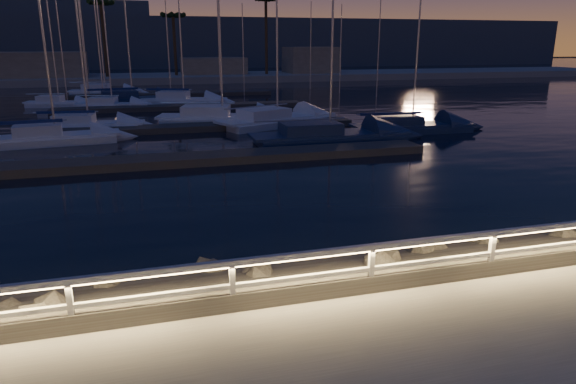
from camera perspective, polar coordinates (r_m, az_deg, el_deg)
The scene contains 21 objects.
ground at distance 11.09m, azimuth 4.32°, elevation -11.43°, with size 400.00×400.00×0.00m, color #AEA99D.
harbor_water at distance 41.03m, azimuth -10.89°, elevation 7.38°, with size 400.00×440.00×0.60m.
guard_rail at distance 10.74m, azimuth 4.06°, elevation -7.82°, with size 44.11×0.12×1.06m.
riprap at distance 12.15m, azimuth -6.61°, elevation -10.13°, with size 19.43×2.93×1.30m.
floating_docks at distance 42.21m, azimuth -11.09°, elevation 8.39°, with size 22.00×36.00×0.40m.
far_shore at distance 83.46m, azimuth -13.82°, elevation 12.45°, with size 160.00×14.00×5.20m.
palm_left at distance 81.48m, azimuth -20.09°, elevation 18.82°, with size 3.00×3.00×11.20m.
palm_center at distance 82.47m, azimuth -12.65°, elevation 18.39°, with size 3.00×3.00×9.70m.
palm_right at distance 83.71m, azimuth -2.48°, elevation 20.25°, with size 3.00×3.00×12.20m.
distant_hills at distance 144.11m, azimuth -24.09°, elevation 14.72°, with size 230.00×37.50×18.00m.
sailboat_a at distance 33.31m, azimuth -24.71°, elevation 5.59°, with size 7.36×2.95×12.27m.
sailboat_c at distance 37.22m, azimuth -1.50°, elevation 8.08°, with size 9.52×6.08×15.76m.
sailboat_d at distance 30.77m, azimuth 4.22°, elevation 6.29°, with size 9.57×3.02×16.08m.
sailboat_f at distance 37.71m, azimuth -21.54°, elevation 6.99°, with size 7.40×2.95×12.28m.
sailboat_g at distance 38.48m, azimuth -7.66°, elevation 8.22°, with size 9.79×5.18×16.01m.
sailboat_h at distance 35.52m, azimuth 13.30°, elevation 7.18°, with size 8.38×2.96×13.93m.
sailboat_i at distance 53.04m, azimuth -24.24°, elevation 9.05°, with size 6.31×3.13×10.42m.
sailboat_j at distance 49.70m, azimuth -19.12°, elevation 9.18°, with size 6.79×3.45×11.16m.
sailboat_k at distance 53.35m, azimuth -17.15°, elevation 9.85°, with size 9.32×4.00×15.33m.
sailboat_m at distance 62.76m, azimuth -19.82°, elevation 10.48°, with size 8.17×3.62×13.53m.
sailboat_n at distance 51.64m, azimuth -11.72°, elevation 10.02°, with size 8.37×4.81×13.78m.
Camera 1 is at (-3.46, -9.20, 5.14)m, focal length 32.00 mm.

